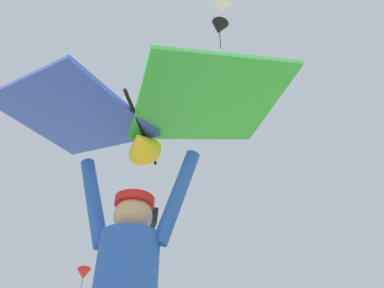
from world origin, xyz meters
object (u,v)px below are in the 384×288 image
(held_stunt_kite, at_px, (139,116))
(distant_kite_red_low_left, at_px, (83,274))
(distant_kite_black_far_center, at_px, (219,28))
(distant_kite_yellow_low_right, at_px, (157,141))
(distant_kite_black_high_right, at_px, (151,217))

(held_stunt_kite, height_order, distant_kite_red_low_left, distant_kite_red_low_left)
(distant_kite_black_far_center, distance_m, distant_kite_yellow_low_right, 16.44)
(held_stunt_kite, distance_m, distant_kite_black_high_right, 24.06)
(held_stunt_kite, bearing_deg, distant_kite_yellow_low_right, 111.56)
(held_stunt_kite, bearing_deg, distant_kite_black_far_center, 93.53)
(distant_kite_red_low_left, relative_size, distant_kite_black_far_center, 0.71)
(held_stunt_kite, xyz_separation_m, distant_kite_yellow_low_right, (-8.94, 22.63, 17.89))
(distant_kite_black_far_center, bearing_deg, held_stunt_kite, -86.47)
(held_stunt_kite, xyz_separation_m, distant_kite_black_high_right, (-8.17, 20.66, 9.22))
(distant_kite_yellow_low_right, bearing_deg, distant_kite_black_high_right, -68.42)
(distant_kite_black_far_center, bearing_deg, distant_kite_black_high_right, 123.34)
(distant_kite_red_low_left, distance_m, distant_kite_black_high_right, 9.43)
(distant_kite_black_far_center, distance_m, distant_kite_black_high_right, 14.56)
(distant_kite_red_low_left, distance_m, distant_kite_black_far_center, 13.94)
(distant_kite_black_high_right, bearing_deg, distant_kite_black_far_center, -56.66)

